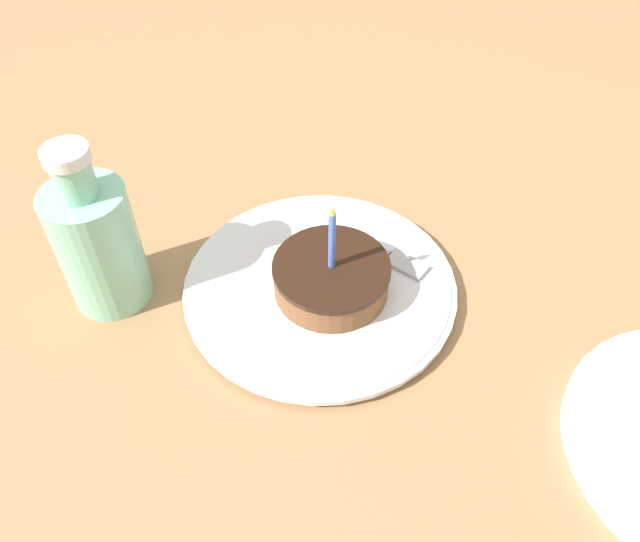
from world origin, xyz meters
TOP-DOWN VIEW (x-y plane):
  - ground_plane at (0.00, 0.00)m, footprint 2.40×2.40m
  - plate at (0.01, -0.02)m, footprint 0.29×0.29m
  - cake_slice at (0.02, -0.01)m, footprint 0.12×0.12m
  - fork at (-0.03, 0.04)m, footprint 0.13×0.13m
  - bottle at (-0.02, -0.24)m, footprint 0.08×0.08m

SIDE VIEW (x-z plane):
  - ground_plane at x=0.00m, z-range -0.04..0.00m
  - plate at x=0.01m, z-range 0.00..0.02m
  - fork at x=-0.03m, z-range 0.02..0.02m
  - cake_slice at x=0.02m, z-range -0.02..0.09m
  - bottle at x=-0.02m, z-range -0.02..0.17m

